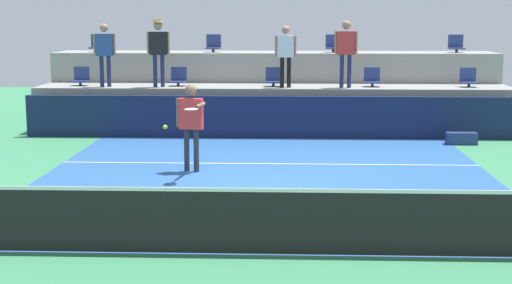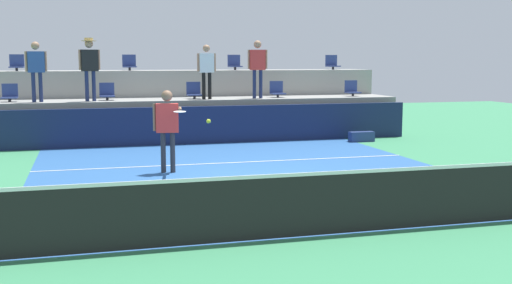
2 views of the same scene
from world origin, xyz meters
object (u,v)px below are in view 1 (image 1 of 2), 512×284
Objects in this scene: stadium_chair_lower_far_right at (468,79)px; stadium_chair_upper_right at (333,45)px; stadium_chair_upper_far_left at (98,45)px; tennis_ball at (165,127)px; spectator_in_grey at (105,49)px; spectator_with_hat at (158,45)px; stadium_chair_lower_left at (179,78)px; stadium_chair_lower_right at (372,79)px; spectator_leaning_on_rail at (286,51)px; stadium_chair_lower_center at (273,78)px; stadium_chair_upper_far_right at (456,45)px; stadium_chair_upper_left at (213,45)px; stadium_chair_lower_far_left at (81,78)px; spectator_in_white at (346,47)px; tennis_player at (191,118)px; equipment_bag at (461,138)px.

stadium_chair_upper_right is at bearing 153.35° from stadium_chair_lower_far_right.
tennis_ball is at bearing -71.57° from stadium_chair_upper_far_left.
spectator_with_hat is at bearing 0.00° from spectator_in_grey.
stadium_chair_lower_left is 2.15m from spectator_in_grey.
stadium_chair_upper_right is (-0.98, 1.80, 0.85)m from stadium_chair_lower_right.
stadium_chair_upper_right is (4.36, 1.80, 0.85)m from stadium_chair_lower_left.
stadium_chair_lower_far_right is at bearing 0.00° from stadium_chair_lower_left.
spectator_leaning_on_rail reaches higher than stadium_chair_lower_right.
stadium_chair_lower_center is 7.65× the size of tennis_ball.
spectator_with_hat reaches higher than stadium_chair_upper_far_right.
spectator_leaning_on_rail is (-5.00, -2.18, -0.07)m from stadium_chair_upper_far_right.
stadium_chair_lower_left is 9.83m from tennis_ball.
stadium_chair_upper_left is at bearing 38.43° from spectator_in_grey.
stadium_chair_lower_center is (5.35, 0.00, 0.00)m from stadium_chair_lower_far_left.
spectator_in_grey is 6.52m from spectator_in_white.
stadium_chair_lower_far_right is 0.29× the size of spectator_in_white.
stadium_chair_lower_far_left is 1.00× the size of stadium_chair_lower_center.
stadium_chair_lower_far_right is (10.68, 0.00, 0.00)m from stadium_chair_lower_far_left.
spectator_in_grey is at bearing -176.98° from stadium_chair_lower_right.
stadium_chair_upper_left is (0.80, 1.80, 0.85)m from stadium_chair_lower_left.
stadium_chair_lower_far_left is 7.65× the size of tennis_ball.
stadium_chair_lower_far_left is 0.28× the size of spectator_with_hat.
stadium_chair_lower_center is 1.00× the size of stadium_chair_lower_far_right.
stadium_chair_upper_left is at bearing 158.33° from stadium_chair_lower_right.
stadium_chair_lower_left is 1.00× the size of stadium_chair_upper_left.
tennis_player is (-6.89, -5.75, -0.35)m from stadium_chair_lower_far_right.
stadium_chair_upper_far_left is at bearing 108.37° from spectator_in_grey.
spectator_in_grey is at bearing 180.00° from spectator_leaning_on_rail.
stadium_chair_lower_right is 0.28× the size of spectator_with_hat.
stadium_chair_lower_center is at bearing -44.68° from stadium_chair_upper_left.
stadium_chair_upper_far_left is (-8.01, 1.80, 0.85)m from stadium_chair_lower_right.
spectator_leaning_on_rail reaches higher than tennis_player.
spectator_in_grey reaches higher than stadium_chair_lower_far_left.
stadium_chair_lower_far_left is 1.00× the size of stadium_chair_upper_far_left.
stadium_chair_upper_far_right is at bearing 89.45° from stadium_chair_lower_far_right.
stadium_chair_lower_center is at bearing 0.00° from stadium_chair_lower_far_left.
spectator_in_grey reaches higher than stadium_chair_lower_left.
spectator_leaning_on_rail is at bearing -122.65° from stadium_chair_upper_right.
spectator_leaning_on_rail is at bearing 70.51° from tennis_player.
stadium_chair_upper_left is (3.53, 1.80, 0.85)m from stadium_chair_lower_far_left.
stadium_chair_upper_far_right is (2.63, 1.80, 0.85)m from stadium_chair_lower_right.
stadium_chair_upper_right is at bearing 22.44° from stadium_chair_lower_left.
stadium_chair_upper_far_right is 8.72m from spectator_with_hat.
tennis_ball is (0.37, -11.55, -0.80)m from stadium_chair_upper_left.
stadium_chair_lower_center reaches higher than tennis_ball.
spectator_with_hat is at bearing -177.39° from stadium_chair_lower_far_right.
spectator_in_white is (6.52, -0.00, 0.06)m from spectator_in_grey.
equipment_bag is at bearing 30.28° from tennis_player.
spectator_with_hat is (-3.11, -0.38, 0.92)m from stadium_chair_lower_center.
stadium_chair_lower_right is 0.29× the size of spectator_in_white.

